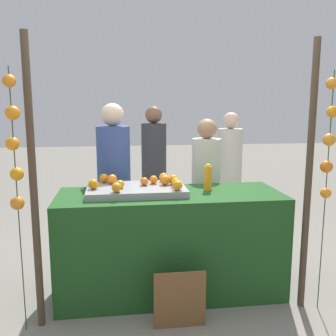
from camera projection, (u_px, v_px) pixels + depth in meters
The scene contains 25 objects.
ground_plane at pixel (170, 290), 3.48m from camera, with size 24.00×24.00×0.00m, color gray.
stall_counter at pixel (170, 243), 3.40m from camera, with size 1.97×0.73×0.92m, color #1E4C1E.
orange_tray at pixel (136, 190), 3.32m from camera, with size 0.86×0.52×0.06m, color gray.
orange_0 at pixel (164, 177), 3.52m from camera, with size 0.08×0.08×0.08m, color orange.
orange_1 at pixel (120, 184), 3.23m from camera, with size 0.07×0.07×0.07m, color orange.
orange_2 at pixel (144, 181), 3.35m from camera, with size 0.07×0.07×0.07m, color orange.
orange_3 at pixel (116, 188), 3.09m from camera, with size 0.08×0.08×0.08m, color orange.
orange_4 at pixel (104, 178), 3.47m from camera, with size 0.08×0.08×0.08m, color orange.
orange_5 at pixel (154, 180), 3.42m from camera, with size 0.07×0.07×0.07m, color orange.
orange_6 at pixel (177, 185), 3.16m from camera, with size 0.09×0.09×0.09m, color orange.
orange_7 at pixel (112, 179), 3.41m from camera, with size 0.09×0.09×0.09m, color orange.
orange_8 at pixel (176, 182), 3.28m from camera, with size 0.08×0.08×0.08m, color orange.
orange_9 at pixel (165, 180), 3.37m from camera, with size 0.09×0.09×0.09m, color orange.
orange_10 at pixel (173, 180), 3.40m from camera, with size 0.09×0.09×0.09m, color orange.
orange_11 at pixel (93, 184), 3.21m from camera, with size 0.09×0.09×0.09m, color orange.
juice_bottle at pixel (208, 178), 3.42m from camera, with size 0.07×0.07×0.24m.
chalkboard_sign at pixel (180, 300), 2.88m from camera, with size 0.40×0.03×0.46m.
vendor_left at pixel (114, 192), 3.92m from camera, with size 0.34×0.34×1.70m.
vendor_right at pixel (206, 196), 4.07m from camera, with size 0.31×0.31×1.54m.
crowd_person_0 at pixel (229, 176), 5.02m from camera, with size 0.32×0.32×1.58m.
crowd_person_1 at pixel (154, 173), 5.10m from camera, with size 0.33×0.33×1.66m.
canopy_post_left at pixel (33, 187), 2.75m from camera, with size 0.06×0.06×2.19m, color #473828.
canopy_post_right at pixel (309, 179), 3.03m from camera, with size 0.06×0.06×2.19m, color #473828.
garland_strand_left at pixel (14, 148), 2.64m from camera, with size 0.11×0.11×1.95m.
garland_strand_right at pixel (329, 140), 2.94m from camera, with size 0.11×0.11×1.95m.
Camera 1 is at (-0.45, -3.20, 1.70)m, focal length 40.39 mm.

